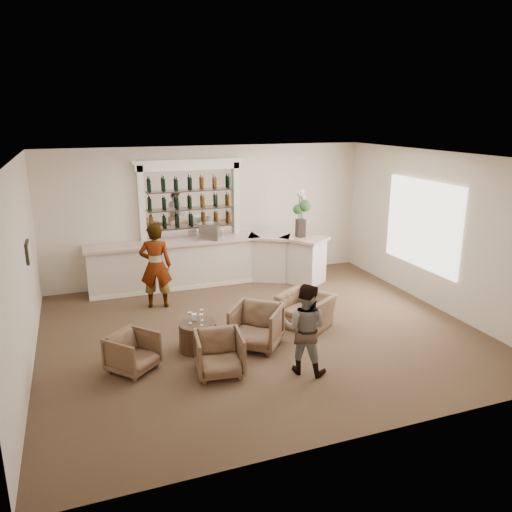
% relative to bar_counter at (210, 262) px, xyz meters
% --- Properties ---
extents(ground, '(8.00, 8.00, 0.00)m').
position_rel_bar_counter_xyz_m(ground, '(0.16, -3.00, -0.57)').
color(ground, brown).
rests_on(ground, ground).
extents(room_shell, '(8.04, 7.02, 3.32)m').
position_rel_bar_counter_xyz_m(room_shell, '(0.33, -2.29, 1.77)').
color(room_shell, beige).
rests_on(room_shell, ground).
extents(bar_counter, '(5.72, 1.80, 1.14)m').
position_rel_bar_counter_xyz_m(bar_counter, '(0.00, 0.00, 0.00)').
color(bar_counter, beige).
rests_on(bar_counter, ground).
extents(back_bar_alcove, '(2.64, 0.25, 3.00)m').
position_rel_bar_counter_xyz_m(back_bar_alcove, '(-0.34, 0.41, 1.46)').
color(back_bar_alcove, white).
rests_on(back_bar_alcove, ground).
extents(cocktail_table, '(0.66, 0.66, 0.50)m').
position_rel_bar_counter_xyz_m(cocktail_table, '(-1.13, -3.32, -0.32)').
color(cocktail_table, '#49301F').
rests_on(cocktail_table, ground).
extents(sommelier, '(0.75, 0.58, 1.84)m').
position_rel_bar_counter_xyz_m(sommelier, '(-1.46, -1.02, 0.35)').
color(sommelier, gray).
rests_on(sommelier, ground).
extents(guest, '(0.92, 0.90, 1.49)m').
position_rel_bar_counter_xyz_m(guest, '(0.30, -4.67, 0.17)').
color(guest, gray).
rests_on(guest, ground).
extents(armchair_left, '(0.97, 0.97, 0.63)m').
position_rel_bar_counter_xyz_m(armchair_left, '(-2.29, -3.70, -0.26)').
color(armchair_left, brown).
rests_on(armchair_left, ground).
extents(armchair_center, '(0.82, 0.84, 0.69)m').
position_rel_bar_counter_xyz_m(armchair_center, '(-1.01, -4.28, -0.23)').
color(armchair_center, brown).
rests_on(armchair_center, ground).
extents(armchair_right, '(1.17, 1.17, 0.77)m').
position_rel_bar_counter_xyz_m(armchair_right, '(-0.12, -3.56, -0.19)').
color(armchair_right, brown).
rests_on(armchair_right, ground).
extents(armchair_far, '(1.25, 1.28, 0.63)m').
position_rel_bar_counter_xyz_m(armchair_far, '(1.12, -3.03, -0.26)').
color(armchair_far, brown).
rests_on(armchair_far, ground).
extents(espresso_machine, '(0.56, 0.52, 0.39)m').
position_rel_bar_counter_xyz_m(espresso_machine, '(-0.00, -0.03, 0.76)').
color(espresso_machine, '#B0B0B5').
rests_on(espresso_machine, bar_counter).
extents(flower_vase, '(0.30, 0.30, 1.15)m').
position_rel_bar_counter_xyz_m(flower_vase, '(2.14, -0.53, 1.21)').
color(flower_vase, black).
rests_on(flower_vase, bar_counter).
extents(wine_glass_bar_left, '(0.07, 0.07, 0.21)m').
position_rel_bar_counter_xyz_m(wine_glass_bar_left, '(0.36, 0.05, 0.67)').
color(wine_glass_bar_left, white).
rests_on(wine_glass_bar_left, bar_counter).
extents(wine_glass_bar_right, '(0.07, 0.07, 0.21)m').
position_rel_bar_counter_xyz_m(wine_glass_bar_right, '(-0.18, 0.05, 0.67)').
color(wine_glass_bar_right, white).
rests_on(wine_glass_bar_right, bar_counter).
extents(wine_glass_tbl_a, '(0.07, 0.07, 0.21)m').
position_rel_bar_counter_xyz_m(wine_glass_tbl_a, '(-1.25, -3.29, 0.03)').
color(wine_glass_tbl_a, white).
rests_on(wine_glass_tbl_a, cocktail_table).
extents(wine_glass_tbl_b, '(0.07, 0.07, 0.21)m').
position_rel_bar_counter_xyz_m(wine_glass_tbl_b, '(-1.03, -3.24, 0.03)').
color(wine_glass_tbl_b, white).
rests_on(wine_glass_tbl_b, cocktail_table).
extents(wine_glass_tbl_c, '(0.07, 0.07, 0.21)m').
position_rel_bar_counter_xyz_m(wine_glass_tbl_c, '(-1.09, -3.45, 0.03)').
color(wine_glass_tbl_c, white).
rests_on(wine_glass_tbl_c, cocktail_table).
extents(napkin_holder, '(0.08, 0.08, 0.12)m').
position_rel_bar_counter_xyz_m(napkin_holder, '(-1.15, -3.18, -0.01)').
color(napkin_holder, white).
rests_on(napkin_holder, cocktail_table).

